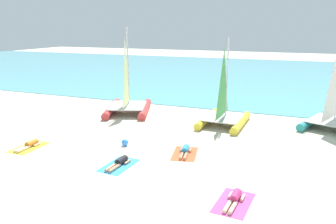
{
  "coord_description": "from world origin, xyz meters",
  "views": [
    {
      "loc": [
        6.71,
        -11.79,
        5.83
      ],
      "look_at": [
        0.0,
        5.04,
        1.2
      ],
      "focal_mm": 35.91,
      "sensor_mm": 36.0,
      "label": 1
    }
  ],
  "objects_px": {
    "sunbather_leftmost": "(30,145)",
    "towel_rightmost": "(234,203)",
    "towel_leftmost": "(29,147)",
    "sailboat_yellow": "(224,112)",
    "towel_center_right": "(185,154)",
    "sunbather_center_right": "(185,151)",
    "towel_center_left": "(119,165)",
    "sunbather_rightmost": "(234,198)",
    "beach_ball": "(125,142)",
    "sailboat_teal": "(332,115)",
    "sunbather_center_left": "(120,162)",
    "sailboat_red": "(128,101)"
  },
  "relations": [
    {
      "from": "towel_leftmost",
      "to": "sunbather_rightmost",
      "type": "bearing_deg",
      "value": -8.36
    },
    {
      "from": "sailboat_red",
      "to": "towel_center_left",
      "type": "relative_size",
      "value": 3.06
    },
    {
      "from": "sailboat_yellow",
      "to": "sunbather_center_left",
      "type": "xyz_separation_m",
      "value": [
        -2.8,
        -7.75,
        -0.65
      ]
    },
    {
      "from": "sailboat_red",
      "to": "towel_leftmost",
      "type": "bearing_deg",
      "value": -119.2
    },
    {
      "from": "sunbather_leftmost",
      "to": "sailboat_yellow",
      "type": "bearing_deg",
      "value": 41.67
    },
    {
      "from": "sailboat_teal",
      "to": "towel_center_left",
      "type": "height_order",
      "value": "sailboat_teal"
    },
    {
      "from": "sailboat_yellow",
      "to": "towel_center_left",
      "type": "distance_m",
      "value": 8.34
    },
    {
      "from": "sunbather_center_left",
      "to": "towel_rightmost",
      "type": "height_order",
      "value": "sunbather_center_left"
    },
    {
      "from": "towel_leftmost",
      "to": "towel_rightmost",
      "type": "height_order",
      "value": "same"
    },
    {
      "from": "sunbather_center_right",
      "to": "towel_rightmost",
      "type": "relative_size",
      "value": 0.82
    },
    {
      "from": "sailboat_yellow",
      "to": "sunbather_center_left",
      "type": "height_order",
      "value": "sailboat_yellow"
    },
    {
      "from": "sunbather_leftmost",
      "to": "towel_rightmost",
      "type": "relative_size",
      "value": 0.82
    },
    {
      "from": "towel_center_left",
      "to": "sunbather_center_right",
      "type": "height_order",
      "value": "sunbather_center_right"
    },
    {
      "from": "towel_center_right",
      "to": "beach_ball",
      "type": "distance_m",
      "value": 3.16
    },
    {
      "from": "towel_center_left",
      "to": "sunbather_rightmost",
      "type": "height_order",
      "value": "sunbather_rightmost"
    },
    {
      "from": "sailboat_yellow",
      "to": "towel_center_right",
      "type": "distance_m",
      "value": 5.55
    },
    {
      "from": "sailboat_teal",
      "to": "towel_rightmost",
      "type": "distance_m",
      "value": 11.34
    },
    {
      "from": "towel_leftmost",
      "to": "towel_rightmost",
      "type": "relative_size",
      "value": 1.0
    },
    {
      "from": "sunbather_center_left",
      "to": "sunbather_rightmost",
      "type": "bearing_deg",
      "value": -10.91
    },
    {
      "from": "towel_center_right",
      "to": "towel_rightmost",
      "type": "height_order",
      "value": "same"
    },
    {
      "from": "sailboat_red",
      "to": "sunbather_leftmost",
      "type": "distance_m",
      "value": 8.0
    },
    {
      "from": "sailboat_teal",
      "to": "towel_center_right",
      "type": "height_order",
      "value": "sailboat_teal"
    },
    {
      "from": "sailboat_yellow",
      "to": "sunbather_center_left",
      "type": "bearing_deg",
      "value": -108.34
    },
    {
      "from": "towel_rightmost",
      "to": "towel_leftmost",
      "type": "bearing_deg",
      "value": 171.28
    },
    {
      "from": "sailboat_teal",
      "to": "sunbather_center_right",
      "type": "height_order",
      "value": "sailboat_teal"
    },
    {
      "from": "towel_center_right",
      "to": "sailboat_red",
      "type": "bearing_deg",
      "value": 136.51
    },
    {
      "from": "sailboat_teal",
      "to": "sunbather_leftmost",
      "type": "height_order",
      "value": "sailboat_teal"
    },
    {
      "from": "sailboat_red",
      "to": "sunbather_center_right",
      "type": "xyz_separation_m",
      "value": [
        6.17,
        -5.8,
        -0.73
      ]
    },
    {
      "from": "towel_center_right",
      "to": "sailboat_yellow",
      "type": "bearing_deg",
      "value": 83.71
    },
    {
      "from": "sailboat_yellow",
      "to": "towel_center_right",
      "type": "xyz_separation_m",
      "value": [
        -0.6,
        -5.46,
        -0.77
      ]
    },
    {
      "from": "sunbather_leftmost",
      "to": "sunbather_center_left",
      "type": "relative_size",
      "value": 1.0
    },
    {
      "from": "sailboat_teal",
      "to": "sunbather_rightmost",
      "type": "relative_size",
      "value": 3.48
    },
    {
      "from": "towel_center_left",
      "to": "beach_ball",
      "type": "height_order",
      "value": "beach_ball"
    },
    {
      "from": "beach_ball",
      "to": "towel_leftmost",
      "type": "bearing_deg",
      "value": -155.28
    },
    {
      "from": "sunbather_center_right",
      "to": "towel_center_left",
      "type": "bearing_deg",
      "value": -143.37
    },
    {
      "from": "sunbather_rightmost",
      "to": "sailboat_yellow",
      "type": "bearing_deg",
      "value": 109.39
    },
    {
      "from": "towel_center_right",
      "to": "sunbather_rightmost",
      "type": "relative_size",
      "value": 1.21
    },
    {
      "from": "sunbather_center_right",
      "to": "towel_rightmost",
      "type": "distance_m",
      "value": 4.82
    },
    {
      "from": "beach_ball",
      "to": "towel_rightmost",
      "type": "bearing_deg",
      "value": -30.2
    },
    {
      "from": "sailboat_teal",
      "to": "sunbather_center_left",
      "type": "bearing_deg",
      "value": -113.47
    },
    {
      "from": "towel_rightmost",
      "to": "sunbather_center_left",
      "type": "bearing_deg",
      "value": 165.14
    },
    {
      "from": "beach_ball",
      "to": "sunbather_rightmost",
      "type": "bearing_deg",
      "value": -29.72
    },
    {
      "from": "sunbather_rightmost",
      "to": "beach_ball",
      "type": "height_order",
      "value": "beach_ball"
    },
    {
      "from": "sunbather_leftmost",
      "to": "towel_rightmost",
      "type": "bearing_deg",
      "value": -10.14
    },
    {
      "from": "sunbather_center_left",
      "to": "towel_rightmost",
      "type": "bearing_deg",
      "value": -11.61
    },
    {
      "from": "sailboat_yellow",
      "to": "towel_rightmost",
      "type": "distance_m",
      "value": 9.48
    },
    {
      "from": "sunbather_center_left",
      "to": "towel_rightmost",
      "type": "relative_size",
      "value": 0.82
    },
    {
      "from": "sunbather_rightmost",
      "to": "beach_ball",
      "type": "relative_size",
      "value": 4.46
    },
    {
      "from": "towel_center_right",
      "to": "sunbather_center_right",
      "type": "height_order",
      "value": "sunbather_center_right"
    },
    {
      "from": "sailboat_teal",
      "to": "towel_center_left",
      "type": "xyz_separation_m",
      "value": [
        -8.86,
        -9.4,
        -0.81
      ]
    }
  ]
}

